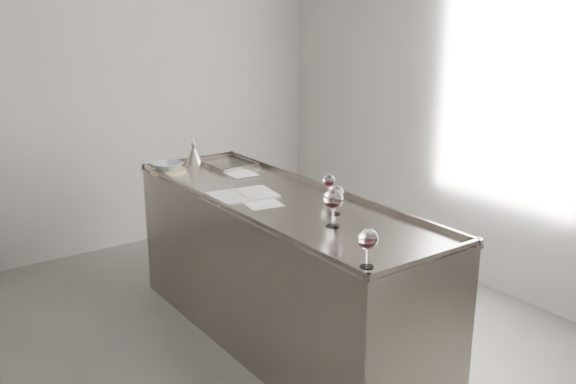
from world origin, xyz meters
TOP-DOWN VIEW (x-y plane):
  - room_shell at (0.00, 0.00)m, footprint 4.54×5.04m
  - counter at (0.50, 0.30)m, footprint 0.77×2.42m
  - wine_glass_left at (0.22, -0.78)m, footprint 0.09×0.09m
  - wine_glass_middle at (0.45, -0.26)m, footprint 0.11×0.11m
  - wine_glass_right at (0.59, -0.11)m, footprint 0.09×0.09m
  - wine_glass_small at (0.77, 0.16)m, footprint 0.07×0.07m
  - notebook at (0.35, 0.49)m, footprint 0.45×0.35m
  - loose_paper_top at (0.37, 0.33)m, footprint 0.25×0.32m
  - loose_paper_under at (0.62, 0.97)m, footprint 0.19×0.27m
  - trivet at (0.23, 1.29)m, footprint 0.28×0.28m
  - ceramic_bowl at (0.23, 1.29)m, footprint 0.27×0.27m
  - wine_funnel at (0.48, 1.38)m, footprint 0.14×0.14m

SIDE VIEW (x-z plane):
  - counter at x=0.50m, z-range -0.01..0.96m
  - loose_paper_top at x=0.37m, z-range 0.94..0.94m
  - loose_paper_under at x=0.62m, z-range 0.94..0.94m
  - notebook at x=0.35m, z-range 0.94..0.95m
  - trivet at x=0.23m, z-range 0.94..0.96m
  - ceramic_bowl at x=0.23m, z-range 0.96..1.01m
  - wine_funnel at x=0.48m, z-range 0.90..1.10m
  - wine_glass_small at x=0.77m, z-range 0.97..1.12m
  - wine_glass_right at x=0.59m, z-range 0.98..1.15m
  - wine_glass_left at x=0.22m, z-range 0.98..1.16m
  - wine_glass_middle at x=0.45m, z-range 0.98..1.19m
  - room_shell at x=0.00m, z-range -0.02..2.82m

